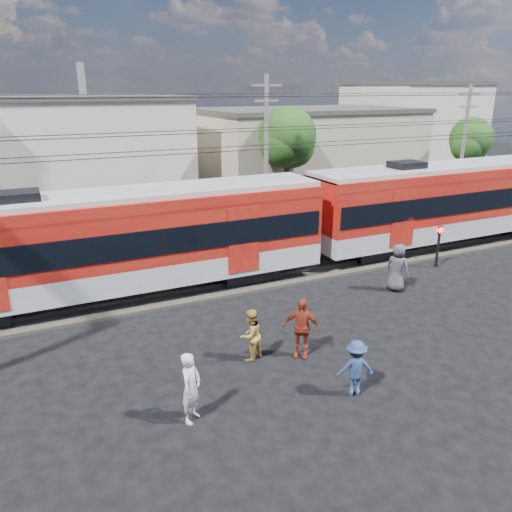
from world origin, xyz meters
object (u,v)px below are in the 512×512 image
(pedestrian_a, at_px, (191,387))
(pedestrian_c, at_px, (355,368))
(crossing_signal, at_px, (439,239))
(commuter_train, at_px, (124,239))

(pedestrian_a, distance_m, pedestrian_c, 4.32)
(pedestrian_a, xyz_separation_m, crossing_signal, (13.57, 5.80, 0.42))
(commuter_train, distance_m, pedestrian_a, 8.42)
(pedestrian_c, height_order, crossing_signal, crossing_signal)
(pedestrian_a, height_order, pedestrian_c, pedestrian_a)
(commuter_train, height_order, pedestrian_c, commuter_train)
(pedestrian_c, relative_size, crossing_signal, 0.82)
(commuter_train, relative_size, crossing_signal, 26.12)
(pedestrian_a, relative_size, pedestrian_c, 1.15)
(pedestrian_a, distance_m, crossing_signal, 14.76)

